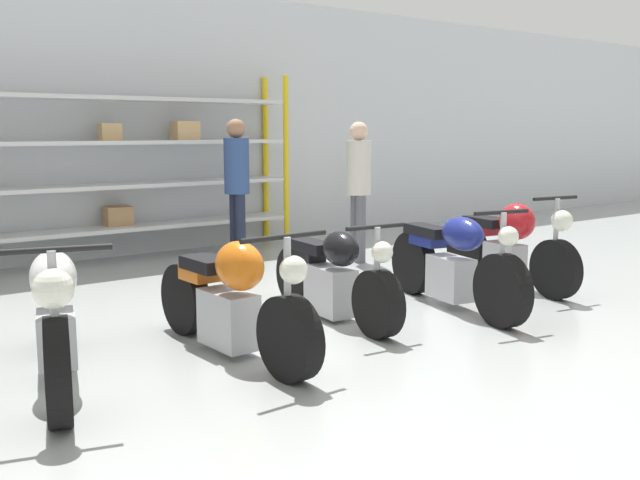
{
  "coord_description": "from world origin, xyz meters",
  "views": [
    {
      "loc": [
        -3.79,
        -4.7,
        1.68
      ],
      "look_at": [
        0.0,
        0.4,
        0.7
      ],
      "focal_mm": 40.0,
      "sensor_mm": 36.0,
      "label": 1
    }
  ],
  "objects_px": {
    "motorcycle_white": "(55,314)",
    "motorcycle_blue": "(454,263)",
    "motorcycle_orange": "(232,300)",
    "motorcycle_black": "(333,278)",
    "shelving_rack": "(113,166)",
    "person_browsing": "(237,178)",
    "motorcycle_red": "(509,244)",
    "person_near_rack": "(358,179)"
  },
  "relations": [
    {
      "from": "motorcycle_orange",
      "to": "person_browsing",
      "type": "distance_m",
      "value": 3.93
    },
    {
      "from": "shelving_rack",
      "to": "motorcycle_orange",
      "type": "bearing_deg",
      "value": -99.81
    },
    {
      "from": "motorcycle_orange",
      "to": "motorcycle_black",
      "type": "height_order",
      "value": "motorcycle_orange"
    },
    {
      "from": "shelving_rack",
      "to": "motorcycle_white",
      "type": "distance_m",
      "value": 4.66
    },
    {
      "from": "motorcycle_orange",
      "to": "person_near_rack",
      "type": "distance_m",
      "value": 4.1
    },
    {
      "from": "motorcycle_white",
      "to": "motorcycle_orange",
      "type": "bearing_deg",
      "value": 97.98
    },
    {
      "from": "motorcycle_orange",
      "to": "motorcycle_blue",
      "type": "xyz_separation_m",
      "value": [
        2.39,
        -0.01,
        0.02
      ]
    },
    {
      "from": "motorcycle_orange",
      "to": "motorcycle_blue",
      "type": "relative_size",
      "value": 1.0
    },
    {
      "from": "person_browsing",
      "to": "motorcycle_blue",
      "type": "bearing_deg",
      "value": 103.36
    },
    {
      "from": "motorcycle_black",
      "to": "person_browsing",
      "type": "height_order",
      "value": "person_browsing"
    },
    {
      "from": "shelving_rack",
      "to": "person_browsing",
      "type": "xyz_separation_m",
      "value": [
        1.23,
        -0.99,
        -0.14
      ]
    },
    {
      "from": "motorcycle_white",
      "to": "motorcycle_blue",
      "type": "bearing_deg",
      "value": 103.1
    },
    {
      "from": "motorcycle_black",
      "to": "person_browsing",
      "type": "bearing_deg",
      "value": 171.76
    },
    {
      "from": "motorcycle_red",
      "to": "person_browsing",
      "type": "xyz_separation_m",
      "value": [
        -1.63,
        3.01,
        0.63
      ]
    },
    {
      "from": "motorcycle_blue",
      "to": "person_near_rack",
      "type": "xyz_separation_m",
      "value": [
        0.85,
        2.44,
        0.63
      ]
    },
    {
      "from": "motorcycle_white",
      "to": "motorcycle_red",
      "type": "xyz_separation_m",
      "value": [
        4.85,
        0.14,
        -0.01
      ]
    },
    {
      "from": "motorcycle_orange",
      "to": "person_browsing",
      "type": "relative_size",
      "value": 1.13
    },
    {
      "from": "motorcycle_blue",
      "to": "person_browsing",
      "type": "bearing_deg",
      "value": -160.92
    },
    {
      "from": "shelving_rack",
      "to": "person_near_rack",
      "type": "bearing_deg",
      "value": -37.22
    },
    {
      "from": "motorcycle_black",
      "to": "motorcycle_blue",
      "type": "xyz_separation_m",
      "value": [
        1.14,
        -0.38,
        0.06
      ]
    },
    {
      "from": "motorcycle_blue",
      "to": "person_near_rack",
      "type": "distance_m",
      "value": 2.66
    },
    {
      "from": "motorcycle_white",
      "to": "motorcycle_red",
      "type": "bearing_deg",
      "value": 107.66
    },
    {
      "from": "shelving_rack",
      "to": "motorcycle_orange",
      "type": "distance_m",
      "value": 4.46
    },
    {
      "from": "motorcycle_black",
      "to": "motorcycle_red",
      "type": "distance_m",
      "value": 2.37
    },
    {
      "from": "motorcycle_white",
      "to": "person_near_rack",
      "type": "xyz_separation_m",
      "value": [
        4.48,
        2.26,
        0.59
      ]
    },
    {
      "from": "motorcycle_orange",
      "to": "motorcycle_red",
      "type": "xyz_separation_m",
      "value": [
        3.61,
        0.32,
        0.04
      ]
    },
    {
      "from": "shelving_rack",
      "to": "person_browsing",
      "type": "relative_size",
      "value": 2.7
    },
    {
      "from": "motorcycle_white",
      "to": "motorcycle_black",
      "type": "distance_m",
      "value": 2.5
    },
    {
      "from": "motorcycle_red",
      "to": "motorcycle_black",
      "type": "bearing_deg",
      "value": -82.12
    },
    {
      "from": "shelving_rack",
      "to": "motorcycle_blue",
      "type": "distance_m",
      "value": 4.7
    },
    {
      "from": "motorcycle_black",
      "to": "motorcycle_red",
      "type": "bearing_deg",
      "value": 94.27
    },
    {
      "from": "motorcycle_white",
      "to": "motorcycle_blue",
      "type": "xyz_separation_m",
      "value": [
        3.63,
        -0.18,
        -0.04
      ]
    },
    {
      "from": "motorcycle_orange",
      "to": "person_near_rack",
      "type": "relative_size",
      "value": 1.15
    },
    {
      "from": "motorcycle_white",
      "to": "motorcycle_blue",
      "type": "distance_m",
      "value": 3.64
    },
    {
      "from": "motorcycle_white",
      "to": "motorcycle_orange",
      "type": "height_order",
      "value": "motorcycle_white"
    },
    {
      "from": "motorcycle_red",
      "to": "person_browsing",
      "type": "height_order",
      "value": "person_browsing"
    },
    {
      "from": "motorcycle_white",
      "to": "person_near_rack",
      "type": "distance_m",
      "value": 5.05
    },
    {
      "from": "person_near_rack",
      "to": "motorcycle_blue",
      "type": "bearing_deg",
      "value": 87.8
    },
    {
      "from": "shelving_rack",
      "to": "motorcycle_black",
      "type": "relative_size",
      "value": 2.54
    },
    {
      "from": "motorcycle_orange",
      "to": "motorcycle_black",
      "type": "xyz_separation_m",
      "value": [
        1.25,
        0.38,
        -0.05
      ]
    },
    {
      "from": "shelving_rack",
      "to": "motorcycle_blue",
      "type": "bearing_deg",
      "value": -69.24
    },
    {
      "from": "motorcycle_orange",
      "to": "person_browsing",
      "type": "height_order",
      "value": "person_browsing"
    }
  ]
}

